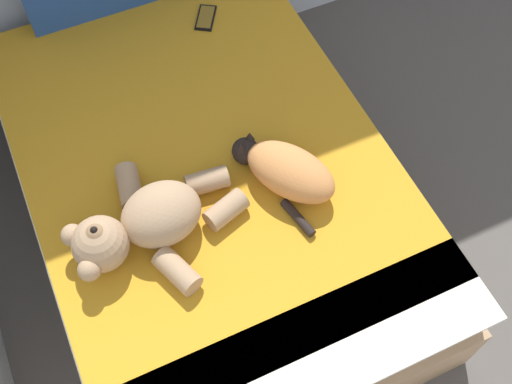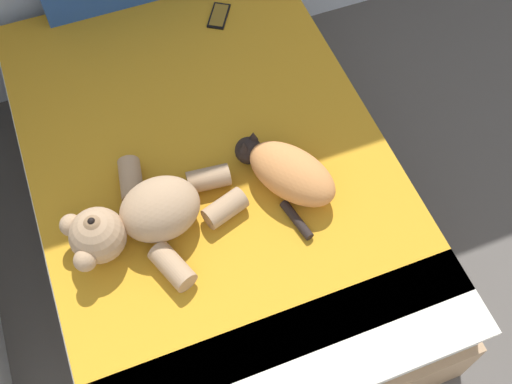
% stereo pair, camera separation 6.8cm
% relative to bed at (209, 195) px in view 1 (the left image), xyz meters
% --- Properties ---
extents(ground_plane, '(9.32, 9.32, 0.00)m').
position_rel_bed_xyz_m(ground_plane, '(0.89, -0.83, -0.27)').
color(ground_plane, '#4C4742').
extents(bed, '(1.33, 1.94, 0.55)m').
position_rel_bed_xyz_m(bed, '(0.00, 0.00, 0.00)').
color(bed, '#9E7A56').
rests_on(bed, ground_plane).
extents(cat, '(0.34, 0.44, 0.15)m').
position_rel_bed_xyz_m(cat, '(0.22, -0.22, 0.35)').
color(cat, '#D18447').
rests_on(cat, bed).
extents(teddy_bear, '(0.62, 0.54, 0.20)m').
position_rel_bed_xyz_m(teddy_bear, '(-0.30, -0.22, 0.36)').
color(teddy_bear, tan).
rests_on(teddy_bear, bed).
extents(cell_phone, '(0.14, 0.16, 0.01)m').
position_rel_bed_xyz_m(cell_phone, '(0.27, 0.66, 0.28)').
color(cell_phone, black).
rests_on(cell_phone, bed).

